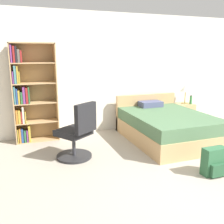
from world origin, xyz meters
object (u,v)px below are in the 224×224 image
at_px(nightstand, 184,114).
at_px(table_lamp, 186,89).
at_px(bookshelf, 29,95).
at_px(water_bottle, 191,100).
at_px(office_chair, 77,135).
at_px(bed, 166,126).
at_px(backpack_green, 215,162).

distance_m(nightstand, table_lamp, 0.64).
bearing_deg(bookshelf, water_bottle, -2.41).
bearing_deg(bookshelf, office_chair, -60.15).
xyz_separation_m(bed, nightstand, (1.01, 0.80, -0.02)).
relative_size(office_chair, table_lamp, 2.08).
distance_m(bed, office_chair, 1.94).
bearing_deg(bookshelf, backpack_green, -45.14).
height_order(nightstand, water_bottle, water_bottle).
distance_m(table_lamp, backpack_green, 2.77).
bearing_deg(table_lamp, water_bottle, -50.67).
distance_m(bed, water_bottle, 1.37).
xyz_separation_m(table_lamp, backpack_green, (-1.18, -2.40, -0.71)).
bearing_deg(office_chair, nightstand, 21.16).
height_order(table_lamp, backpack_green, table_lamp).
height_order(bed, backpack_green, bed).
bearing_deg(backpack_green, table_lamp, 63.71).
bearing_deg(office_chair, water_bottle, 18.87).
distance_m(office_chair, backpack_green, 2.16).
distance_m(bookshelf, water_bottle, 3.72).
relative_size(table_lamp, water_bottle, 2.15).
bearing_deg(bed, table_lamp, 38.56).
bearing_deg(backpack_green, office_chair, 144.36).
distance_m(bed, backpack_green, 1.59).
bearing_deg(bed, bookshelf, 161.58).
bearing_deg(backpack_green, water_bottle, 60.84).
relative_size(nightstand, water_bottle, 2.47).
relative_size(bed, backpack_green, 4.79).
relative_size(bed, office_chair, 2.02).
xyz_separation_m(bookshelf, bed, (2.59, -0.86, -0.66)).
bearing_deg(nightstand, office_chair, -158.84).
bearing_deg(bookshelf, nightstand, -0.93).
xyz_separation_m(bookshelf, nightstand, (3.60, -0.06, -0.68)).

